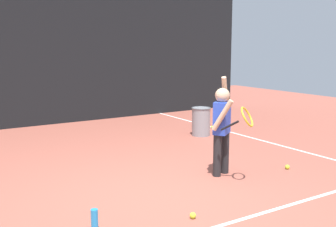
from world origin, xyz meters
TOP-DOWN VIEW (x-y plane):
  - ground_plane at (0.00, 0.00)m, footprint 20.00×20.00m
  - court_line_sideline at (3.16, 1.00)m, footprint 0.05×9.00m
  - back_fence_windscreen at (0.00, 5.26)m, footprint 11.13×0.08m
  - fence_post_1 at (0.00, 5.32)m, footprint 0.09×0.09m
  - fence_post_2 at (5.42, 5.32)m, footprint 0.09×0.09m
  - tennis_player at (1.19, 0.32)m, footprint 0.49×0.84m
  - ball_hopper at (2.46, 2.49)m, footprint 0.38×0.38m
  - water_bottle at (-0.97, -0.38)m, footprint 0.07×0.07m
  - tennis_ball_3 at (-0.00, -0.65)m, footprint 0.07×0.07m
  - tennis_ball_4 at (2.16, 0.01)m, footprint 0.07×0.07m
  - tennis_ball_5 at (3.07, 2.89)m, footprint 0.07×0.07m
  - tennis_ball_7 at (3.95, 3.82)m, footprint 0.07×0.07m

SIDE VIEW (x-z plane):
  - ground_plane at x=0.00m, z-range 0.00..0.00m
  - court_line_sideline at x=3.16m, z-range 0.00..0.00m
  - tennis_ball_3 at x=0.00m, z-range 0.00..0.07m
  - tennis_ball_4 at x=2.16m, z-range 0.00..0.07m
  - tennis_ball_5 at x=3.07m, z-range 0.00..0.07m
  - tennis_ball_7 at x=3.95m, z-range 0.00..0.07m
  - water_bottle at x=-0.97m, z-range 0.00..0.22m
  - ball_hopper at x=2.46m, z-range 0.01..0.57m
  - tennis_player at x=1.19m, z-range 0.05..1.40m
  - back_fence_windscreen at x=0.00m, z-range 0.00..3.66m
  - fence_post_1 at x=0.00m, z-range 0.00..3.81m
  - fence_post_2 at x=5.42m, z-range 0.00..3.81m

